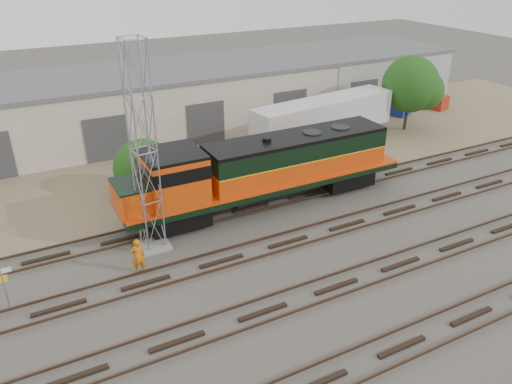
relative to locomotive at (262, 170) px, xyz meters
name	(u,v)px	position (x,y,z in m)	size (l,w,h in m)	color
ground	(303,257)	(-0.76, -6.00, -2.50)	(140.00, 140.00, 0.00)	#47423A
dirt_strip	(197,159)	(-0.76, 9.00, -2.49)	(80.00, 16.00, 0.02)	#726047
tracks	(336,286)	(-0.76, -9.00, -2.42)	(80.00, 20.40, 0.28)	black
warehouse	(162,100)	(-0.72, 16.98, 0.15)	(58.40, 10.40, 5.30)	beige
locomotive	(262,170)	(0.00, 0.00, 0.00)	(18.26, 3.20, 4.39)	black
signal_tower	(144,155)	(-7.41, -1.42, 2.86)	(1.62, 1.62, 11.03)	gray
sign_post	(3,281)	(-14.70, -3.40, -1.00)	(0.88, 0.07, 2.15)	gray
worker	(138,256)	(-8.73, -3.34, -1.56)	(0.69, 0.45, 1.88)	orange
semi_trailer	(327,117)	(9.53, 6.89, -0.03)	(12.98, 4.25, 3.93)	silver
dumpster_blue	(401,108)	(20.59, 10.28, -1.75)	(1.60, 1.50, 1.50)	navy
dumpster_red	(439,103)	(25.30, 10.01, -1.80)	(1.50, 1.40, 1.40)	#9A2A10
tree_mid	(148,170)	(-5.66, 5.10, -0.88)	(4.11, 3.91, 3.91)	#382619
tree_east	(414,86)	(18.32, 6.73, 1.44)	(5.02, 4.78, 6.46)	#382619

